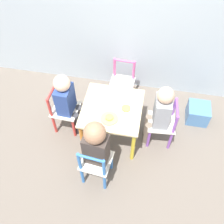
# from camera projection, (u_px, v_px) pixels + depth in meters

# --- Properties ---
(ground_plane) EXTENTS (6.00, 6.00, 0.00)m
(ground_plane) POSITION_uv_depth(u_px,v_px,m) (112.00, 134.00, 2.80)
(ground_plane) COLOR #6B6056
(kids_table) EXTENTS (0.56, 0.56, 0.45)m
(kids_table) POSITION_uv_depth(u_px,v_px,m) (112.00, 112.00, 2.50)
(kids_table) COLOR beige
(kids_table) RESTS_ON ground_plane
(chair_purple) EXTENTS (0.28, 0.28, 0.53)m
(chair_purple) POSITION_uv_depth(u_px,v_px,m) (163.00, 124.00, 2.56)
(chair_purple) COLOR silver
(chair_purple) RESTS_ON ground_plane
(chair_blue) EXTENTS (0.29, 0.29, 0.53)m
(chair_blue) POSITION_uv_depth(u_px,v_px,m) (96.00, 164.00, 2.29)
(chair_blue) COLOR silver
(chair_blue) RESTS_ON ground_plane
(chair_red) EXTENTS (0.27, 0.27, 0.53)m
(chair_red) POSITION_uv_depth(u_px,v_px,m) (64.00, 110.00, 2.67)
(chair_red) COLOR silver
(chair_red) RESTS_ON ground_plane
(chair_pink) EXTENTS (0.27, 0.27, 0.53)m
(chair_pink) POSITION_uv_depth(u_px,v_px,m) (122.00, 84.00, 2.90)
(chair_pink) COLOR silver
(chair_pink) RESTS_ON ground_plane
(child_right) EXTENTS (0.22, 0.21, 0.75)m
(child_right) POSITION_uv_depth(u_px,v_px,m) (160.00, 112.00, 2.42)
(child_right) COLOR #7A6B5B
(child_right) RESTS_ON ground_plane
(child_front) EXTENTS (0.21, 0.23, 0.78)m
(child_front) POSITION_uv_depth(u_px,v_px,m) (97.00, 146.00, 2.16)
(child_front) COLOR #4C608E
(child_front) RESTS_ON ground_plane
(child_left) EXTENTS (0.22, 0.21, 0.74)m
(child_left) POSITION_uv_depth(u_px,v_px,m) (67.00, 100.00, 2.51)
(child_left) COLOR #38383D
(child_left) RESTS_ON ground_plane
(plate_right) EXTENTS (0.19, 0.19, 0.03)m
(plate_right) POSITION_uv_depth(u_px,v_px,m) (126.00, 109.00, 2.42)
(plate_right) COLOR white
(plate_right) RESTS_ON kids_table
(plate_front) EXTENTS (0.16, 0.16, 0.03)m
(plate_front) POSITION_uv_depth(u_px,v_px,m) (109.00, 118.00, 2.36)
(plate_front) COLOR #EADB66
(plate_front) RESTS_ON kids_table
(storage_bin) EXTENTS (0.23, 0.23, 0.20)m
(storage_bin) POSITION_uv_depth(u_px,v_px,m) (198.00, 113.00, 2.85)
(storage_bin) COLOR #4C7FB7
(storage_bin) RESTS_ON ground_plane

